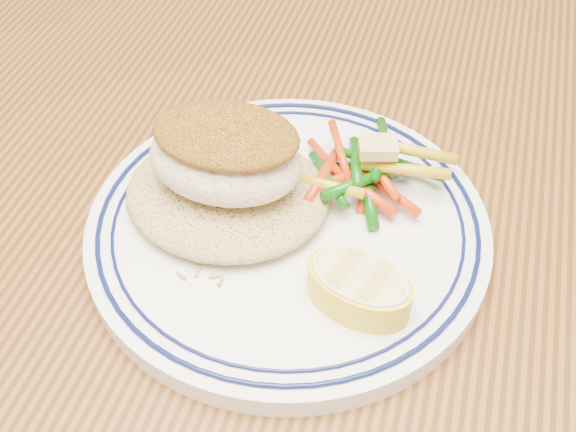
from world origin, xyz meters
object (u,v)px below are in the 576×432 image
at_px(dining_table, 339,299).
at_px(fish_fillet, 225,153).
at_px(rice_pilaf, 227,190).
at_px(plate, 288,227).
at_px(vegetable_pile, 365,172).
at_px(lemon_wedge, 359,286).

height_order(dining_table, fish_fillet, fish_fillet).
distance_m(rice_pilaf, fish_fillet, 0.03).
height_order(plate, vegetable_pile, vegetable_pile).
bearing_deg(lemon_wedge, fish_fillet, 150.72).
bearing_deg(lemon_wedge, vegetable_pile, 99.81).
distance_m(plate, vegetable_pile, 0.06).
height_order(rice_pilaf, fish_fillet, fish_fillet).
relative_size(fish_fillet, lemon_wedge, 1.35).
height_order(plate, rice_pilaf, rice_pilaf).
xyz_separation_m(plate, vegetable_pile, (0.04, 0.04, 0.02)).
xyz_separation_m(dining_table, rice_pilaf, (-0.07, -0.03, 0.12)).
xyz_separation_m(dining_table, plate, (-0.03, -0.03, 0.11)).
relative_size(dining_table, lemon_wedge, 21.08).
relative_size(dining_table, fish_fillet, 15.62).
distance_m(dining_table, plate, 0.12).
bearing_deg(vegetable_pile, fish_fillet, -153.74).
bearing_deg(dining_table, rice_pilaf, -157.51).
distance_m(plate, rice_pilaf, 0.05).
relative_size(rice_pilaf, fish_fillet, 1.36).
distance_m(rice_pilaf, lemon_wedge, 0.11).
bearing_deg(plate, lemon_wedge, -41.64).
height_order(dining_table, lemon_wedge, lemon_wedge).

